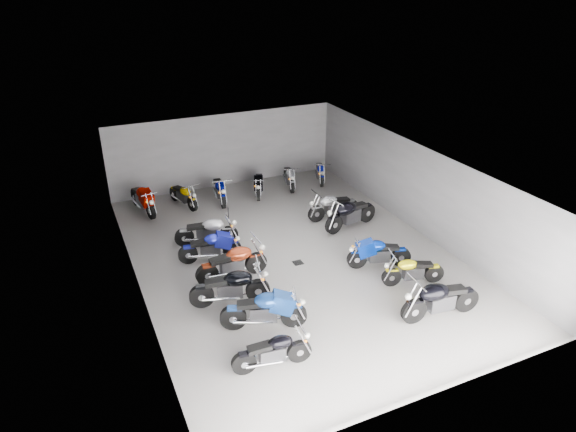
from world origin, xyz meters
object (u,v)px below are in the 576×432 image
object	(u,v)px
motorcycle_left_d	(233,263)
motorcycle_right_b	(412,270)
motorcycle_right_e	(350,214)
motorcycle_back_a	(143,199)
motorcycle_back_c	(220,190)
motorcycle_back_f	(320,172)
motorcycle_left_b	(265,310)
motorcycle_back_e	(289,177)
motorcycle_right_f	(333,206)
drain_grate	(298,263)
motorcycle_left_a	(273,351)
motorcycle_left_c	(231,287)
motorcycle_left_f	(207,231)
motorcycle_left_e	(211,247)
motorcycle_back_d	(259,184)
motorcycle_right_a	(440,299)
motorcycle_back_b	(183,195)
motorcycle_right_c	(378,253)

from	to	relation	value
motorcycle_left_d	motorcycle_right_b	bearing A→B (deg)	61.20
motorcycle_right_e	motorcycle_back_a	size ratio (longest dim) A/B	1.03
motorcycle_back_c	motorcycle_back_f	distance (m)	4.81
motorcycle_left_b	motorcycle_back_f	bearing A→B (deg)	165.02
motorcycle_back_a	motorcycle_back_e	world-z (taller)	motorcycle_back_a
motorcycle_right_e	motorcycle_right_f	bearing A→B (deg)	-0.98
drain_grate	motorcycle_back_f	xyz separation A→B (m)	(3.99, 6.07, 0.45)
motorcycle_left_a	motorcycle_left_b	world-z (taller)	motorcycle_left_b
motorcycle_left_c	motorcycle_left_f	world-z (taller)	motorcycle_left_c
motorcycle_right_e	motorcycle_left_e	bearing A→B (deg)	79.52
motorcycle_left_f	motorcycle_right_b	size ratio (longest dim) A/B	1.11
motorcycle_left_d	motorcycle_back_d	bearing A→B (deg)	150.44
drain_grate	motorcycle_back_a	distance (m)	7.25
drain_grate	motorcycle_left_b	size ratio (longest dim) A/B	0.14
motorcycle_left_c	motorcycle_back_d	bearing A→B (deg)	166.52
motorcycle_back_a	motorcycle_back_c	size ratio (longest dim) A/B	1.06
motorcycle_right_a	motorcycle_back_a	bearing A→B (deg)	36.89
motorcycle_left_e	motorcycle_back_c	xyz separation A→B (m)	(1.72, 4.51, 0.01)
motorcycle_left_f	motorcycle_back_b	bearing A→B (deg)	-163.25
motorcycle_right_e	motorcycle_right_f	xyz separation A→B (m)	(-0.19, 0.96, -0.06)
motorcycle_back_b	motorcycle_back_e	xyz separation A→B (m)	(4.74, 0.05, 0.01)
motorcycle_left_b	motorcycle_back_e	size ratio (longest dim) A/B	1.14
motorcycle_back_e	motorcycle_left_b	bearing A→B (deg)	76.10
motorcycle_left_d	motorcycle_right_a	bearing A→B (deg)	45.94
motorcycle_left_b	motorcycle_right_b	world-z (taller)	motorcycle_left_b
motorcycle_right_e	motorcycle_back_d	xyz separation A→B (m)	(-1.93, 4.33, -0.09)
motorcycle_left_d	motorcycle_back_f	world-z (taller)	motorcycle_left_d
motorcycle_right_a	motorcycle_right_b	bearing A→B (deg)	-5.51
motorcycle_left_d	motorcycle_right_e	xyz separation A→B (m)	(5.09, 1.51, 0.02)
motorcycle_left_f	motorcycle_back_f	world-z (taller)	motorcycle_left_f
motorcycle_left_a	motorcycle_back_a	size ratio (longest dim) A/B	0.87
drain_grate	motorcycle_left_e	xyz separation A→B (m)	(-2.54, 1.34, 0.50)
motorcycle_back_f	motorcycle_left_c	bearing A→B (deg)	68.88
motorcycle_left_e	motorcycle_right_b	size ratio (longest dim) A/B	1.08
motorcycle_right_c	motorcycle_back_a	distance (m)	9.59
motorcycle_back_f	motorcycle_right_c	bearing A→B (deg)	98.06
motorcycle_left_c	motorcycle_right_e	xyz separation A→B (m)	(5.57, 2.77, 0.02)
drain_grate	motorcycle_right_f	xyz separation A→B (m)	(2.66, 2.47, 0.51)
motorcycle_left_b	motorcycle_back_d	world-z (taller)	motorcycle_left_b
motorcycle_left_a	motorcycle_left_b	distance (m)	1.55
motorcycle_back_b	motorcycle_back_d	world-z (taller)	motorcycle_back_d
drain_grate	motorcycle_back_f	bearing A→B (deg)	56.68
drain_grate	motorcycle_back_c	xyz separation A→B (m)	(-0.81, 5.85, 0.51)
motorcycle_left_e	motorcycle_right_b	distance (m)	6.48
motorcycle_left_f	motorcycle_right_b	xyz separation A→B (m)	(4.99, -4.96, -0.06)
motorcycle_right_c	motorcycle_right_e	size ratio (longest dim) A/B	0.86
motorcycle_right_c	motorcycle_right_e	world-z (taller)	motorcycle_right_e
motorcycle_left_a	motorcycle_back_b	size ratio (longest dim) A/B	1.04
motorcycle_right_b	motorcycle_right_e	bearing A→B (deg)	12.24
motorcycle_left_a	motorcycle_back_c	distance (m)	10.18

